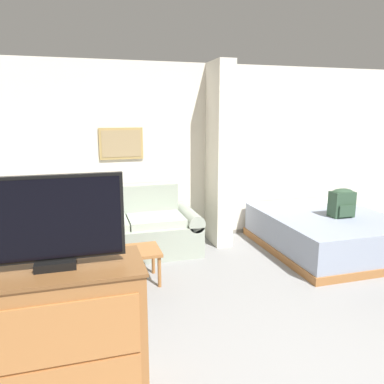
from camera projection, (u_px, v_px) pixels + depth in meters
The scene contains 10 objects.
wall_back at pixel (194, 154), 5.64m from camera, with size 7.22×0.16×2.60m.
wall_partition_pillar at pixel (219, 155), 5.38m from camera, with size 0.24×0.58×2.60m.
couch at pixel (127, 231), 5.09m from camera, with size 1.94×0.84×0.90m.
coffee_table at pixel (130, 255), 4.19m from camera, with size 0.68×0.46×0.39m.
side_table at pixel (32, 231), 4.69m from camera, with size 0.45×0.45×0.53m.
table_lamp at pixel (30, 203), 4.62m from camera, with size 0.34×0.34×0.41m.
tv_dresser at pixel (62, 339), 2.38m from camera, with size 1.05×0.51×0.97m.
tv at pixel (53, 222), 2.22m from camera, with size 0.84×0.16×0.57m.
bed at pixel (326, 231), 5.28m from camera, with size 1.66×1.98×0.51m.
backpack at pixel (342, 202), 5.08m from camera, with size 0.31×0.22×0.39m.
Camera 1 is at (-1.61, -1.58, 1.90)m, focal length 35.00 mm.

